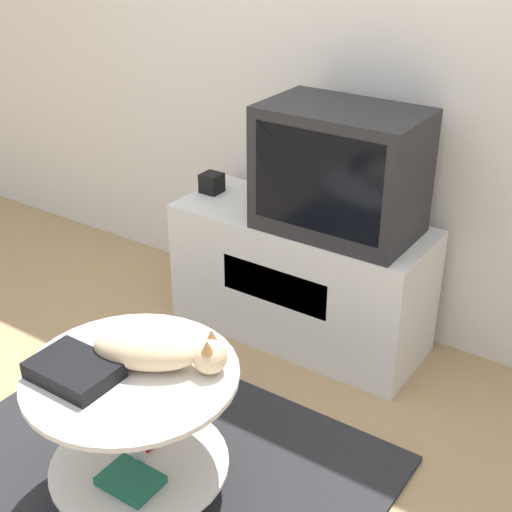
{
  "coord_description": "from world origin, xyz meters",
  "views": [
    {
      "loc": [
        1.34,
        -1.23,
        1.83
      ],
      "look_at": [
        0.09,
        0.6,
        0.68
      ],
      "focal_mm": 50.0,
      "sensor_mm": 36.0,
      "label": 1
    }
  ],
  "objects_px": {
    "speaker": "(212,183)",
    "dvd_box": "(74,370)",
    "cat": "(155,350)",
    "tv": "(340,171)"
  },
  "relations": [
    {
      "from": "tv",
      "to": "dvd_box",
      "type": "height_order",
      "value": "tv"
    },
    {
      "from": "tv",
      "to": "dvd_box",
      "type": "relative_size",
      "value": 2.42
    },
    {
      "from": "tv",
      "to": "speaker",
      "type": "height_order",
      "value": "tv"
    },
    {
      "from": "speaker",
      "to": "dvd_box",
      "type": "relative_size",
      "value": 0.34
    },
    {
      "from": "speaker",
      "to": "dvd_box",
      "type": "xyz_separation_m",
      "value": [
        0.45,
        -1.27,
        -0.08
      ]
    },
    {
      "from": "speaker",
      "to": "cat",
      "type": "bearing_deg",
      "value": -60.74
    },
    {
      "from": "dvd_box",
      "to": "cat",
      "type": "relative_size",
      "value": 0.51
    },
    {
      "from": "cat",
      "to": "dvd_box",
      "type": "bearing_deg",
      "value": -156.74
    },
    {
      "from": "speaker",
      "to": "dvd_box",
      "type": "distance_m",
      "value": 1.35
    },
    {
      "from": "speaker",
      "to": "tv",
      "type": "bearing_deg",
      "value": -2.57
    }
  ]
}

